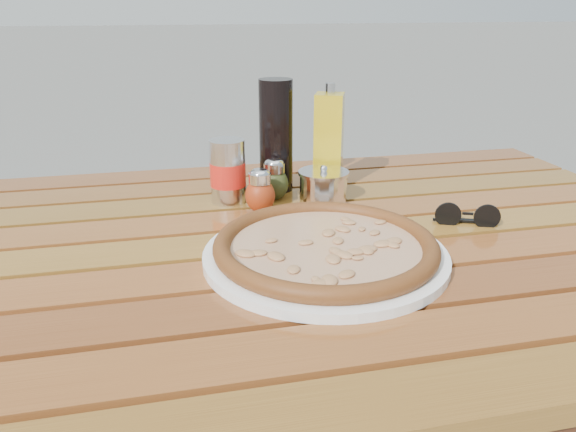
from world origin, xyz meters
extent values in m
cube|color=#3A210D|center=(0.64, 0.39, 0.35)|extent=(0.06, 0.06, 0.70)
cube|color=#3B1C0D|center=(0.00, 0.00, 0.70)|extent=(1.36, 0.86, 0.04)
cube|color=#53300E|center=(0.00, -0.41, 0.73)|extent=(1.40, 0.09, 0.03)
cube|color=#582A0F|center=(0.00, -0.30, 0.73)|extent=(1.40, 0.09, 0.03)
cube|color=#4E230D|center=(0.00, -0.20, 0.73)|extent=(1.40, 0.09, 0.03)
cube|color=#5D2B10|center=(0.00, -0.10, 0.73)|extent=(1.40, 0.09, 0.03)
cube|color=#5F3910|center=(0.00, 0.00, 0.73)|extent=(1.40, 0.09, 0.03)
cube|color=#5D2D10|center=(0.00, 0.10, 0.73)|extent=(1.40, 0.09, 0.03)
cube|color=#55330F|center=(0.00, 0.20, 0.73)|extent=(1.40, 0.09, 0.03)
cube|color=#532B0E|center=(0.00, 0.30, 0.73)|extent=(1.40, 0.09, 0.03)
cube|color=#4E250D|center=(0.00, 0.41, 0.73)|extent=(1.40, 0.09, 0.03)
cylinder|color=white|center=(0.03, -0.09, 0.76)|extent=(0.42, 0.42, 0.01)
cylinder|color=beige|center=(0.03, -0.09, 0.77)|extent=(0.32, 0.32, 0.01)
torus|color=black|center=(0.03, -0.09, 0.77)|extent=(0.34, 0.34, 0.03)
ellipsoid|color=#A53512|center=(-0.03, 0.13, 0.78)|extent=(0.06, 0.06, 0.06)
cylinder|color=white|center=(-0.03, 0.13, 0.81)|extent=(0.04, 0.04, 0.02)
ellipsoid|color=silver|center=(-0.03, 0.13, 0.82)|extent=(0.04, 0.04, 0.02)
ellipsoid|color=#38411A|center=(0.01, 0.19, 0.78)|extent=(0.06, 0.06, 0.06)
cylinder|color=silver|center=(0.01, 0.19, 0.81)|extent=(0.04, 0.04, 0.02)
ellipsoid|color=silver|center=(0.01, 0.19, 0.82)|extent=(0.04, 0.04, 0.02)
cylinder|color=black|center=(0.03, 0.25, 0.86)|extent=(0.07, 0.07, 0.22)
cylinder|color=silver|center=(-0.08, 0.20, 0.81)|extent=(0.07, 0.07, 0.12)
cylinder|color=red|center=(-0.08, 0.20, 0.81)|extent=(0.07, 0.07, 0.04)
cube|color=gold|center=(0.14, 0.25, 0.84)|extent=(0.07, 0.07, 0.19)
cylinder|color=silver|center=(0.14, 0.25, 0.95)|extent=(0.03, 0.03, 0.02)
cylinder|color=white|center=(0.10, 0.16, 0.78)|extent=(0.12, 0.12, 0.05)
cylinder|color=silver|center=(0.10, 0.16, 0.81)|extent=(0.12, 0.12, 0.01)
sphere|color=silver|center=(0.10, 0.16, 0.81)|extent=(0.02, 0.02, 0.01)
cylinder|color=black|center=(0.27, 0.00, 0.77)|extent=(0.04, 0.02, 0.04)
cylinder|color=black|center=(0.33, -0.03, 0.77)|extent=(0.04, 0.02, 0.04)
cube|color=black|center=(0.30, -0.02, 0.77)|extent=(0.02, 0.01, 0.00)
cube|color=black|center=(0.30, 0.00, 0.75)|extent=(0.09, 0.04, 0.00)
cube|color=black|center=(0.32, 0.00, 0.75)|extent=(0.09, 0.04, 0.00)
camera|label=1|loc=(-0.19, -0.81, 1.11)|focal=35.00mm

